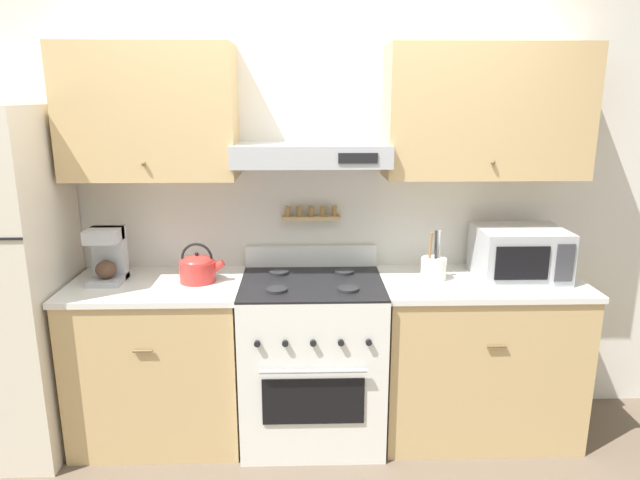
{
  "coord_description": "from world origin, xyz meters",
  "views": [
    {
      "loc": [
        -0.04,
        -2.67,
        1.93
      ],
      "look_at": [
        0.04,
        0.26,
        1.18
      ],
      "focal_mm": 32.0,
      "sensor_mm": 36.0,
      "label": 1
    }
  ],
  "objects_px": {
    "coffee_maker": "(108,254)",
    "utensil_crock": "(434,268)",
    "stove_range": "(312,359)",
    "microwave": "(519,253)",
    "tea_kettle": "(198,268)"
  },
  "relations": [
    {
      "from": "coffee_maker",
      "to": "utensil_crock",
      "type": "relative_size",
      "value": 1.09
    },
    {
      "from": "stove_range",
      "to": "utensil_crock",
      "type": "height_order",
      "value": "utensil_crock"
    },
    {
      "from": "coffee_maker",
      "to": "microwave",
      "type": "distance_m",
      "value": 2.27
    },
    {
      "from": "tea_kettle",
      "to": "coffee_maker",
      "type": "relative_size",
      "value": 0.84
    },
    {
      "from": "stove_range",
      "to": "utensil_crock",
      "type": "distance_m",
      "value": 0.86
    },
    {
      "from": "tea_kettle",
      "to": "utensil_crock",
      "type": "height_order",
      "value": "utensil_crock"
    },
    {
      "from": "stove_range",
      "to": "tea_kettle",
      "type": "relative_size",
      "value": 4.17
    },
    {
      "from": "coffee_maker",
      "to": "microwave",
      "type": "xyz_separation_m",
      "value": [
        2.27,
        -0.01,
        -0.01
      ]
    },
    {
      "from": "microwave",
      "to": "utensil_crock",
      "type": "relative_size",
      "value": 1.7
    },
    {
      "from": "tea_kettle",
      "to": "coffee_maker",
      "type": "xyz_separation_m",
      "value": [
        -0.49,
        0.03,
        0.07
      ]
    },
    {
      "from": "coffee_maker",
      "to": "utensil_crock",
      "type": "height_order",
      "value": "coffee_maker"
    },
    {
      "from": "utensil_crock",
      "to": "stove_range",
      "type": "bearing_deg",
      "value": -176.9
    },
    {
      "from": "stove_range",
      "to": "coffee_maker",
      "type": "bearing_deg",
      "value": 176.77
    },
    {
      "from": "coffee_maker",
      "to": "tea_kettle",
      "type": "bearing_deg",
      "value": -3.07
    },
    {
      "from": "stove_range",
      "to": "utensil_crock",
      "type": "relative_size",
      "value": 3.8
    }
  ]
}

